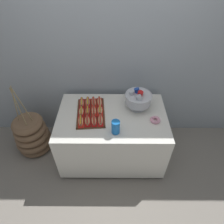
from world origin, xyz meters
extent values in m
plane|color=gray|center=(0.00, 0.00, 0.00)|extent=(10.00, 10.00, 0.00)
cube|color=#9EA8B2|center=(0.00, 0.55, 1.30)|extent=(6.00, 0.10, 2.60)
cube|color=white|center=(0.00, 0.00, 0.39)|extent=(1.32, 0.85, 0.71)
cylinder|color=black|center=(-0.54, -0.30, 0.02)|extent=(0.05, 0.05, 0.04)
cylinder|color=black|center=(0.54, -0.30, 0.02)|extent=(0.05, 0.05, 0.04)
cylinder|color=black|center=(-0.54, 0.30, 0.02)|extent=(0.05, 0.05, 0.04)
cylinder|color=black|center=(0.54, 0.30, 0.02)|extent=(0.05, 0.05, 0.04)
cylinder|color=brown|center=(-1.13, 0.10, 0.28)|extent=(0.33, 0.33, 0.56)
torus|color=brown|center=(-1.13, 0.10, 0.06)|extent=(0.46, 0.46, 0.10)
torus|color=brown|center=(-1.13, 0.10, 0.17)|extent=(0.49, 0.49, 0.10)
torus|color=brown|center=(-1.13, 0.10, 0.28)|extent=(0.46, 0.46, 0.10)
torus|color=brown|center=(-1.13, 0.10, 0.39)|extent=(0.44, 0.44, 0.10)
torus|color=brown|center=(-1.13, 0.10, 0.50)|extent=(0.41, 0.41, 0.10)
cylinder|color=#937F56|center=(-1.12, 0.05, 0.83)|extent=(0.07, 0.08, 0.54)
cylinder|color=#937F56|center=(-1.19, 0.12, 0.82)|extent=(0.09, 0.02, 0.53)
cylinder|color=#937F56|center=(-1.08, 0.08, 0.83)|extent=(0.07, 0.06, 0.55)
cube|color=#56331E|center=(-0.26, 0.04, 0.75)|extent=(0.37, 0.55, 0.01)
cube|color=#56331E|center=(-0.24, -0.21, 0.76)|extent=(0.33, 0.04, 0.01)
cube|color=#56331E|center=(-0.28, 0.30, 0.76)|extent=(0.33, 0.04, 0.01)
cube|color=#56331E|center=(-0.42, 0.03, 0.76)|extent=(0.06, 0.52, 0.01)
cube|color=#56331E|center=(-0.10, 0.06, 0.76)|extent=(0.06, 0.52, 0.01)
cube|color=red|center=(-0.36, -0.13, 0.77)|extent=(0.09, 0.19, 0.02)
ellipsoid|color=#E0BC7F|center=(-0.36, -0.13, 0.79)|extent=(0.07, 0.17, 0.04)
cylinder|color=brown|center=(-0.36, -0.13, 0.80)|extent=(0.05, 0.17, 0.03)
cylinder|color=yellow|center=(-0.36, -0.13, 0.81)|extent=(0.03, 0.14, 0.01)
cube|color=#B21414|center=(-0.28, -0.13, 0.77)|extent=(0.09, 0.17, 0.02)
ellipsoid|color=tan|center=(-0.28, -0.13, 0.79)|extent=(0.07, 0.16, 0.04)
cylinder|color=#9E4C38|center=(-0.28, -0.13, 0.80)|extent=(0.05, 0.15, 0.03)
cylinder|color=red|center=(-0.28, -0.13, 0.81)|extent=(0.02, 0.12, 0.01)
cube|color=#B21414|center=(-0.21, -0.12, 0.77)|extent=(0.08, 0.18, 0.02)
ellipsoid|color=beige|center=(-0.21, -0.12, 0.79)|extent=(0.07, 0.16, 0.04)
cylinder|color=brown|center=(-0.21, -0.12, 0.80)|extent=(0.05, 0.16, 0.03)
cylinder|color=red|center=(-0.21, -0.12, 0.81)|extent=(0.03, 0.14, 0.01)
cube|color=red|center=(-0.13, -0.11, 0.77)|extent=(0.07, 0.18, 0.02)
ellipsoid|color=beige|center=(-0.13, -0.11, 0.79)|extent=(0.06, 0.16, 0.04)
cylinder|color=#A8563D|center=(-0.13, -0.11, 0.80)|extent=(0.04, 0.15, 0.03)
cylinder|color=red|center=(-0.13, -0.11, 0.81)|extent=(0.02, 0.13, 0.01)
cube|color=#B21414|center=(-0.37, 0.03, 0.77)|extent=(0.08, 0.16, 0.02)
ellipsoid|color=#E0BC7F|center=(-0.37, 0.03, 0.79)|extent=(0.06, 0.14, 0.04)
cylinder|color=brown|center=(-0.37, 0.03, 0.80)|extent=(0.04, 0.14, 0.03)
cylinder|color=yellow|center=(-0.37, 0.03, 0.81)|extent=(0.02, 0.12, 0.01)
cube|color=#B21414|center=(-0.30, 0.04, 0.77)|extent=(0.07, 0.17, 0.02)
ellipsoid|color=#E0BC7F|center=(-0.30, 0.04, 0.79)|extent=(0.05, 0.15, 0.04)
cylinder|color=brown|center=(-0.30, 0.04, 0.80)|extent=(0.04, 0.14, 0.03)
cylinder|color=yellow|center=(-0.30, 0.04, 0.82)|extent=(0.02, 0.12, 0.01)
cube|color=red|center=(-0.22, 0.05, 0.77)|extent=(0.08, 0.17, 0.02)
ellipsoid|color=beige|center=(-0.22, 0.05, 0.79)|extent=(0.07, 0.15, 0.04)
cylinder|color=#9E4C38|center=(-0.22, 0.05, 0.80)|extent=(0.04, 0.15, 0.03)
cylinder|color=red|center=(-0.22, 0.05, 0.81)|extent=(0.02, 0.13, 0.01)
cube|color=red|center=(-0.15, 0.05, 0.77)|extent=(0.07, 0.16, 0.02)
ellipsoid|color=#E0BC7F|center=(-0.15, 0.05, 0.79)|extent=(0.06, 0.15, 0.04)
cylinder|color=#9E4C38|center=(-0.15, 0.05, 0.80)|extent=(0.04, 0.15, 0.03)
cylinder|color=yellow|center=(-0.15, 0.05, 0.81)|extent=(0.01, 0.13, 0.01)
cube|color=red|center=(-0.38, 0.20, 0.77)|extent=(0.08, 0.18, 0.02)
ellipsoid|color=beige|center=(-0.38, 0.20, 0.79)|extent=(0.06, 0.17, 0.04)
cylinder|color=#9E4C38|center=(-0.38, 0.20, 0.80)|extent=(0.05, 0.17, 0.03)
cylinder|color=yellow|center=(-0.38, 0.20, 0.81)|extent=(0.02, 0.14, 0.01)
cube|color=red|center=(-0.31, 0.20, 0.77)|extent=(0.07, 0.18, 0.02)
ellipsoid|color=beige|center=(-0.31, 0.20, 0.79)|extent=(0.06, 0.16, 0.04)
cylinder|color=#A8563D|center=(-0.31, 0.20, 0.80)|extent=(0.04, 0.16, 0.03)
cylinder|color=yellow|center=(-0.31, 0.20, 0.82)|extent=(0.02, 0.13, 0.01)
cube|color=red|center=(-0.24, 0.21, 0.77)|extent=(0.08, 0.18, 0.02)
ellipsoid|color=beige|center=(-0.24, 0.21, 0.79)|extent=(0.07, 0.17, 0.04)
cylinder|color=#9E4C38|center=(-0.24, 0.21, 0.80)|extent=(0.05, 0.16, 0.03)
cylinder|color=red|center=(-0.24, 0.21, 0.81)|extent=(0.03, 0.13, 0.01)
cube|color=#B21414|center=(-0.16, 0.22, 0.77)|extent=(0.08, 0.19, 0.02)
ellipsoid|color=#E0BC7F|center=(-0.16, 0.22, 0.79)|extent=(0.07, 0.17, 0.04)
cylinder|color=#A8563D|center=(-0.16, 0.22, 0.80)|extent=(0.04, 0.16, 0.03)
cylinder|color=red|center=(-0.16, 0.22, 0.81)|extent=(0.02, 0.14, 0.01)
cylinder|color=silver|center=(0.32, 0.15, 0.76)|extent=(0.21, 0.21, 0.02)
cone|color=silver|center=(0.32, 0.15, 0.80)|extent=(0.07, 0.07, 0.06)
cylinder|color=silver|center=(0.32, 0.15, 0.89)|extent=(0.32, 0.32, 0.11)
torus|color=silver|center=(0.32, 0.15, 0.94)|extent=(0.33, 0.33, 0.02)
cylinder|color=red|center=(0.33, 0.15, 0.93)|extent=(0.10, 0.10, 0.13)
cylinder|color=#1E47B2|center=(0.31, 0.21, 0.93)|extent=(0.11, 0.10, 0.15)
cylinder|color=#B7BCC6|center=(0.24, 0.17, 0.93)|extent=(0.11, 0.10, 0.13)
cylinder|color=#B7BCC6|center=(0.32, 0.07, 0.93)|extent=(0.11, 0.10, 0.15)
cylinder|color=blue|center=(0.04, -0.26, 0.80)|extent=(0.09, 0.09, 0.11)
cylinder|color=blue|center=(0.04, -0.26, 0.82)|extent=(0.09, 0.09, 0.11)
cylinder|color=blue|center=(0.04, -0.26, 0.84)|extent=(0.09, 0.09, 0.11)
cylinder|color=blue|center=(0.04, -0.26, 0.86)|extent=(0.09, 0.09, 0.11)
torus|color=pink|center=(0.50, -0.09, 0.77)|extent=(0.12, 0.12, 0.04)
camera|label=1|loc=(0.01, -1.69, 2.37)|focal=31.19mm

